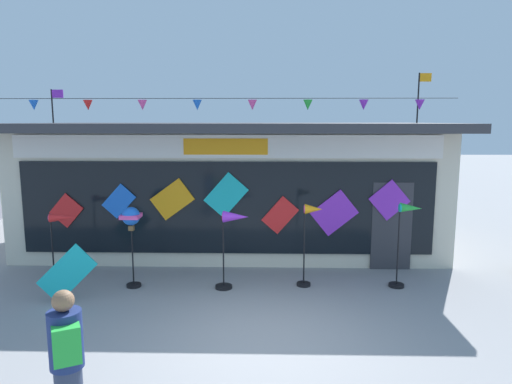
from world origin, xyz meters
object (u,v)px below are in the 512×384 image
Objects in this scene: kite_shop_building at (234,183)px; wind_spinner_far_left at (60,236)px; display_kite_on_ground at (67,274)px; wind_spinner_center_right at (310,229)px; wind_spinner_center_left at (233,232)px; wind_spinner_left at (131,223)px; person_near_camera at (67,365)px; wind_spinner_right at (406,229)px.

wind_spinner_far_left is (-3.30, -3.49, -0.64)m from kite_shop_building.
kite_shop_building reaches higher than wind_spinner_far_left.
display_kite_on_ground is (-2.79, -4.40, -1.12)m from kite_shop_building.
wind_spinner_far_left is 1.48× the size of display_kite_on_ground.
wind_spinner_center_left is at bearing -173.16° from wind_spinner_center_right.
wind_spinner_left is 0.97× the size of wind_spinner_center_right.
kite_shop_building is at bearing 46.58° from wind_spinner_far_left.
wind_spinner_far_left is 1.15m from display_kite_on_ground.
display_kite_on_ground is (0.51, -0.91, -0.48)m from wind_spinner_far_left.
person_near_camera is at bearing -106.52° from wind_spinner_center_left.
wind_spinner_center_left is (2.04, -0.04, -0.16)m from wind_spinner_left.
wind_spinner_center_right is 4.73m from display_kite_on_ground.
wind_spinner_left is at bearing -3.49° from wind_spinner_far_left.
kite_shop_building reaches higher than display_kite_on_ground.
wind_spinner_far_left is 5.10m from wind_spinner_center_right.
kite_shop_building reaches higher than wind_spinner_center_right.
wind_spinner_center_right is 1.68× the size of display_kite_on_ground.
kite_shop_building is at bearing 117.57° from wind_spinner_center_right.
kite_shop_building is at bearing 57.62° from display_kite_on_ground.
wind_spinner_center_left reaches higher than display_kite_on_ground.
wind_spinner_center_left is (3.54, -0.13, 0.15)m from wind_spinner_far_left.
wind_spinner_center_right is 1.02× the size of person_near_camera.
wind_spinner_far_left is 0.94× the size of wind_spinner_center_left.
wind_spinner_right reaches higher than wind_spinner_center_left.
wind_spinner_center_left is 0.95× the size of person_near_camera.
kite_shop_building is at bearing 137.07° from wind_spinner_right.
wind_spinner_right is at bearing 8.32° from display_kite_on_ground.
wind_spinner_right is (3.47, 0.17, 0.03)m from wind_spinner_center_left.
kite_shop_building is 8.30m from person_near_camera.
display_kite_on_ground is (-0.99, -0.82, -0.79)m from wind_spinner_left.
wind_spinner_right is at bearing -162.64° from person_near_camera.
person_near_camera reaches higher than display_kite_on_ground.
wind_spinner_far_left is at bearing 177.86° from wind_spinner_center_left.
wind_spinner_center_right is (5.10, 0.05, 0.17)m from wind_spinner_far_left.
display_kite_on_ground is at bearing -122.38° from kite_shop_building.
display_kite_on_ground is at bearing -171.68° from wind_spinner_right.
kite_shop_building is 3.90m from wind_spinner_center_right.
wind_spinner_far_left is at bearing -133.42° from kite_shop_building.
wind_spinner_center_left is at bearing -2.14° from wind_spinner_far_left.
wind_spinner_left is 1.51m from display_kite_on_ground.
wind_spinner_center_right is at bearing -148.59° from person_near_camera.
kite_shop_building is 4.85m from wind_spinner_far_left.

